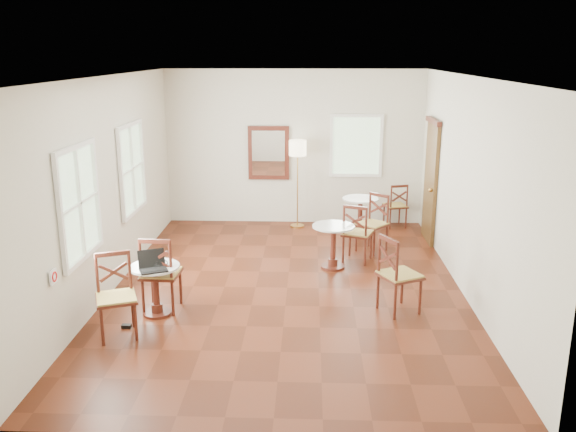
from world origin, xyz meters
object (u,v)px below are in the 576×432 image
object	(u,v)px
laptop	(153,265)
power_adapter	(126,326)
chair_back_a	(396,205)
chair_mid_b	(398,275)
floor_lamp	(298,154)
chair_back_b	(373,223)
chair_mid_a	(357,233)
mouse	(143,267)
cafe_table_back	(360,212)
cafe_table_near	(156,284)
chair_near_a	(160,273)
chair_near_b	(116,296)
cafe_table_mid	(333,242)
water_glass	(157,266)
navy_mug	(163,262)

from	to	relation	value
laptop	power_adapter	world-z (taller)	laptop
laptop	chair_back_a	bearing A→B (deg)	25.91
chair_mid_b	chair_back_a	bearing A→B (deg)	-35.06
power_adapter	floor_lamp	bearing A→B (deg)	65.97
chair_mid_b	floor_lamp	size ratio (longest dim) A/B	0.61
chair_back_a	chair_back_b	xyz separation A→B (m)	(-0.59, -1.47, 0.06)
chair_mid_a	power_adapter	xyz separation A→B (m)	(-3.04, -2.57, -0.46)
chair_mid_a	mouse	size ratio (longest dim) A/B	10.91
mouse	chair_mid_a	bearing A→B (deg)	20.45
chair_mid_b	mouse	size ratio (longest dim) A/B	11.69
chair_back_b	cafe_table_back	bearing A→B (deg)	139.69
chair_mid_a	chair_mid_b	xyz separation A→B (m)	(0.38, -1.95, 0.03)
cafe_table_near	cafe_table_back	size ratio (longest dim) A/B	0.96
chair_back_a	power_adapter	distance (m)	6.06
cafe_table_back	chair_near_a	distance (m)	4.53
cafe_table_near	chair_near_b	xyz separation A→B (m)	(-0.32, -0.60, 0.09)
cafe_table_mid	water_glass	xyz separation A→B (m)	(-2.29, -1.95, 0.28)
chair_mid_b	chair_near_b	bearing A→B (deg)	75.48
cafe_table_back	chair_back_a	world-z (taller)	chair_back_a
cafe_table_near	navy_mug	bearing A→B (deg)	6.82
chair_mid_b	power_adapter	distance (m)	3.51
cafe_table_back	chair_back_b	world-z (taller)	chair_back_b
chair_near_a	chair_near_b	xyz separation A→B (m)	(-0.35, -0.74, -0.01)
chair_back_b	laptop	distance (m)	4.17
cafe_table_near	chair_near_a	bearing A→B (deg)	76.52
chair_mid_a	power_adapter	world-z (taller)	chair_mid_a
cafe_table_back	water_glass	xyz separation A→B (m)	(-2.85, -3.76, 0.28)
cafe_table_near	mouse	world-z (taller)	mouse
chair_mid_a	chair_back_b	world-z (taller)	chair_back_b
cafe_table_back	floor_lamp	size ratio (longest dim) A/B	0.41
cafe_table_back	mouse	bearing A→B (deg)	-129.11
floor_lamp	navy_mug	world-z (taller)	floor_lamp
water_glass	power_adapter	world-z (taller)	water_glass
cafe_table_near	floor_lamp	bearing A→B (deg)	67.16
chair_back_a	laptop	world-z (taller)	laptop
chair_near_b	laptop	world-z (taller)	chair_near_b
chair_mid_a	navy_mug	bearing A→B (deg)	59.48
cafe_table_back	mouse	xyz separation A→B (m)	(-3.04, -3.74, 0.25)
chair_back_b	floor_lamp	size ratio (longest dim) A/B	0.58
cafe_table_near	laptop	xyz separation A→B (m)	(0.01, -0.14, 0.32)
chair_mid_a	cafe_table_mid	bearing A→B (deg)	59.32
cafe_table_mid	chair_back_b	size ratio (longest dim) A/B	0.71
chair_near_b	chair_back_a	distance (m)	6.21
chair_near_a	chair_mid_a	bearing A→B (deg)	-140.38
chair_mid_b	navy_mug	size ratio (longest dim) A/B	10.10
cafe_table_near	chair_back_a	size ratio (longest dim) A/B	0.78
chair_back_a	floor_lamp	distance (m)	2.16
chair_back_b	power_adapter	world-z (taller)	chair_back_b
cafe_table_near	cafe_table_mid	xyz separation A→B (m)	(2.35, 1.83, 0.02)
cafe_table_mid	navy_mug	distance (m)	2.90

